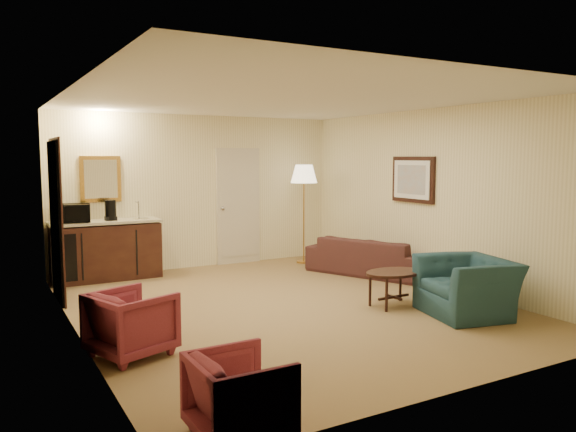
% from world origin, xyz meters
% --- Properties ---
extents(ground, '(6.00, 6.00, 0.00)m').
position_xyz_m(ground, '(0.00, 0.00, 0.00)').
color(ground, '#96754C').
rests_on(ground, ground).
extents(room_walls, '(5.02, 6.01, 2.61)m').
position_xyz_m(room_walls, '(-0.10, 0.77, 1.72)').
color(room_walls, '#F9EDBB').
rests_on(room_walls, ground).
extents(wetbar_cabinet, '(1.64, 0.58, 0.92)m').
position_xyz_m(wetbar_cabinet, '(-1.65, 2.72, 0.46)').
color(wetbar_cabinet, '#391E12').
rests_on(wetbar_cabinet, ground).
extents(sofa, '(1.38, 2.09, 0.79)m').
position_xyz_m(sofa, '(2.15, 1.01, 0.40)').
color(sofa, black).
rests_on(sofa, ground).
extents(teal_armchair, '(0.91, 1.18, 0.92)m').
position_xyz_m(teal_armchair, '(1.71, -1.43, 0.46)').
color(teal_armchair, '#1C3E48').
rests_on(teal_armchair, ground).
extents(rose_chair_near, '(0.82, 0.85, 0.69)m').
position_xyz_m(rose_chair_near, '(-2.15, -0.87, 0.35)').
color(rose_chair_near, maroon).
rests_on(rose_chair_near, ground).
extents(rose_chair_far, '(0.58, 0.62, 0.63)m').
position_xyz_m(rose_chair_far, '(-1.90, -2.80, 0.32)').
color(rose_chair_far, maroon).
rests_on(rose_chair_far, ground).
extents(coffee_table, '(0.80, 0.55, 0.45)m').
position_xyz_m(coffee_table, '(1.20, -0.70, 0.23)').
color(coffee_table, black).
rests_on(coffee_table, ground).
extents(floor_lamp, '(0.61, 0.61, 1.77)m').
position_xyz_m(floor_lamp, '(1.72, 2.40, 0.88)').
color(floor_lamp, '#C18F40').
rests_on(floor_lamp, ground).
extents(waste_bin, '(0.29, 0.29, 0.28)m').
position_xyz_m(waste_bin, '(-1.00, 2.65, 0.14)').
color(waste_bin, black).
rests_on(waste_bin, ground).
extents(microwave, '(0.53, 0.35, 0.34)m').
position_xyz_m(microwave, '(-2.13, 2.69, 1.09)').
color(microwave, black).
rests_on(microwave, wetbar_cabinet).
extents(coffee_maker, '(0.21, 0.21, 0.31)m').
position_xyz_m(coffee_maker, '(-1.57, 2.69, 1.08)').
color(coffee_maker, black).
rests_on(coffee_maker, wetbar_cabinet).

